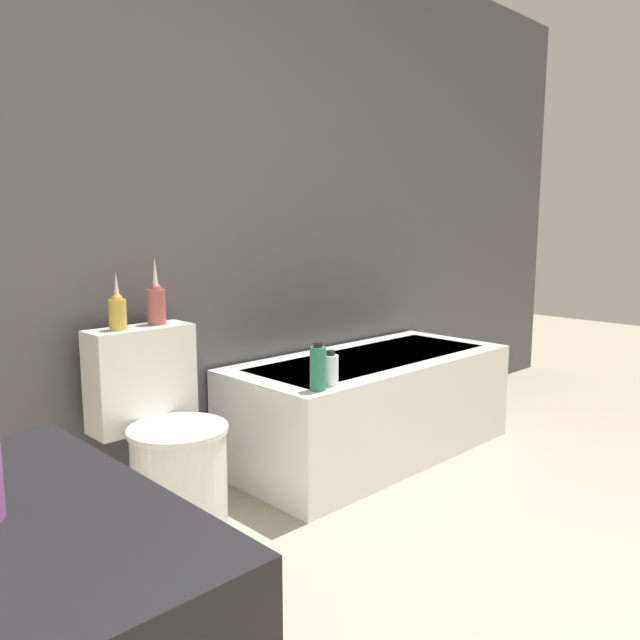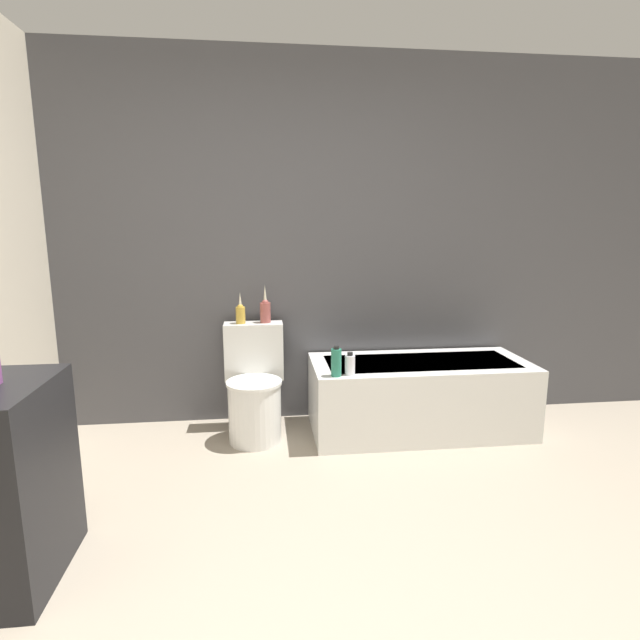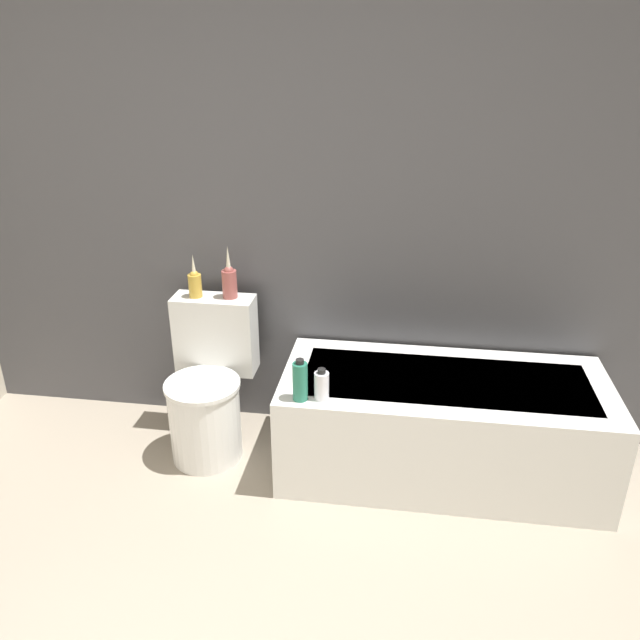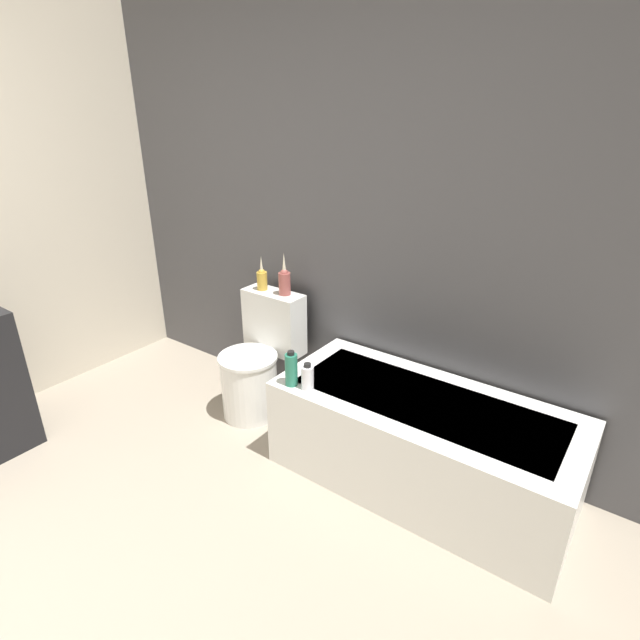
{
  "view_description": "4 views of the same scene",
  "coord_description": "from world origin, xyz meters",
  "px_view_note": "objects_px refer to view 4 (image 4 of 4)",
  "views": [
    {
      "loc": [
        -1.47,
        -0.08,
        1.15
      ],
      "look_at": [
        0.29,
        1.71,
        0.76
      ],
      "focal_mm": 35.0,
      "sensor_mm": 36.0,
      "label": 1
    },
    {
      "loc": [
        -0.25,
        -1.32,
        1.44
      ],
      "look_at": [
        0.1,
        1.63,
        0.86
      ],
      "focal_mm": 28.0,
      "sensor_mm": 36.0,
      "label": 2
    },
    {
      "loc": [
        0.62,
        -0.64,
        1.92
      ],
      "look_at": [
        0.27,
        1.74,
        0.83
      ],
      "focal_mm": 35.0,
      "sensor_mm": 36.0,
      "label": 3
    },
    {
      "loc": [
        1.63,
        -0.09,
        1.84
      ],
      "look_at": [
        0.3,
        1.74,
        0.85
      ],
      "focal_mm": 28.0,
      "sensor_mm": 36.0,
      "label": 4
    }
  ],
  "objects_px": {
    "vase_gold": "(262,278)",
    "shampoo_bottle_tall": "(291,369)",
    "vase_silver": "(284,281)",
    "shampoo_bottle_short": "(308,377)",
    "bathtub": "(421,442)",
    "toilet": "(258,363)"
  },
  "relations": [
    {
      "from": "vase_gold",
      "to": "vase_silver",
      "type": "relative_size",
      "value": 0.83
    },
    {
      "from": "shampoo_bottle_tall",
      "to": "vase_gold",
      "type": "bearing_deg",
      "value": 142.6
    },
    {
      "from": "bathtub",
      "to": "vase_gold",
      "type": "relative_size",
      "value": 6.85
    },
    {
      "from": "vase_gold",
      "to": "shampoo_bottle_tall",
      "type": "height_order",
      "value": "vase_gold"
    },
    {
      "from": "vase_silver",
      "to": "shampoo_bottle_tall",
      "type": "height_order",
      "value": "vase_silver"
    },
    {
      "from": "bathtub",
      "to": "toilet",
      "type": "relative_size",
      "value": 1.98
    },
    {
      "from": "vase_gold",
      "to": "shampoo_bottle_short",
      "type": "xyz_separation_m",
      "value": [
        0.69,
        -0.44,
        -0.27
      ]
    },
    {
      "from": "bathtub",
      "to": "shampoo_bottle_short",
      "type": "xyz_separation_m",
      "value": [
        -0.54,
        -0.24,
        0.31
      ]
    },
    {
      "from": "bathtub",
      "to": "vase_silver",
      "type": "xyz_separation_m",
      "value": [
        -1.06,
        0.21,
        0.59
      ]
    },
    {
      "from": "toilet",
      "to": "vase_silver",
      "type": "distance_m",
      "value": 0.55
    },
    {
      "from": "vase_gold",
      "to": "vase_silver",
      "type": "height_order",
      "value": "vase_silver"
    },
    {
      "from": "toilet",
      "to": "vase_gold",
      "type": "relative_size",
      "value": 3.46
    },
    {
      "from": "vase_silver",
      "to": "shampoo_bottle_short",
      "type": "height_order",
      "value": "vase_silver"
    },
    {
      "from": "vase_silver",
      "to": "bathtub",
      "type": "bearing_deg",
      "value": -11.33
    },
    {
      "from": "bathtub",
      "to": "toilet",
      "type": "distance_m",
      "value": 1.14
    },
    {
      "from": "shampoo_bottle_short",
      "to": "toilet",
      "type": "bearing_deg",
      "value": 155.69
    },
    {
      "from": "shampoo_bottle_short",
      "to": "shampoo_bottle_tall",
      "type": "bearing_deg",
      "value": -168.27
    },
    {
      "from": "vase_gold",
      "to": "vase_silver",
      "type": "xyz_separation_m",
      "value": [
        0.17,
        0.02,
        0.02
      ]
    },
    {
      "from": "vase_gold",
      "to": "shampoo_bottle_tall",
      "type": "distance_m",
      "value": 0.79
    },
    {
      "from": "bathtub",
      "to": "vase_silver",
      "type": "distance_m",
      "value": 1.23
    },
    {
      "from": "toilet",
      "to": "vase_gold",
      "type": "height_order",
      "value": "vase_gold"
    },
    {
      "from": "vase_gold",
      "to": "vase_silver",
      "type": "distance_m",
      "value": 0.17
    }
  ]
}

